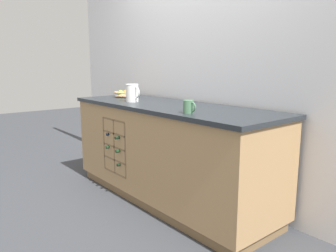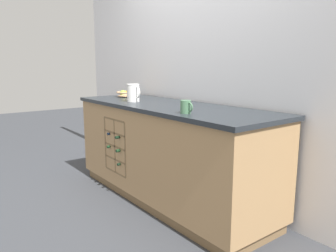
# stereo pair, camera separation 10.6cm
# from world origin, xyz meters

# --- Properties ---
(ground_plane) EXTENTS (14.00, 14.00, 0.00)m
(ground_plane) POSITION_xyz_m (0.00, 0.00, 0.00)
(ground_plane) COLOR #383A3F
(back_wall) EXTENTS (4.58, 0.06, 2.55)m
(back_wall) POSITION_xyz_m (0.00, 0.42, 1.27)
(back_wall) COLOR white
(back_wall) RESTS_ON ground_plane
(kitchen_island) EXTENTS (2.22, 0.76, 0.90)m
(kitchen_island) POSITION_xyz_m (-0.00, -0.00, 0.46)
(kitchen_island) COLOR brown
(kitchen_island) RESTS_ON ground_plane
(fruit_bowl) EXTENTS (0.27, 0.27, 0.08)m
(fruit_bowl) POSITION_xyz_m (-0.84, 0.08, 0.94)
(fruit_bowl) COLOR tan
(fruit_bowl) RESTS_ON kitchen_island
(white_pitcher) EXTENTS (0.18, 0.13, 0.17)m
(white_pitcher) POSITION_xyz_m (-0.38, -0.13, 0.99)
(white_pitcher) COLOR white
(white_pitcher) RESTS_ON kitchen_island
(ceramic_mug) EXTENTS (0.12, 0.08, 0.10)m
(ceramic_mug) POSITION_xyz_m (0.53, -0.24, 0.95)
(ceramic_mug) COLOR #4C7A56
(ceramic_mug) RESTS_ON kitchen_island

